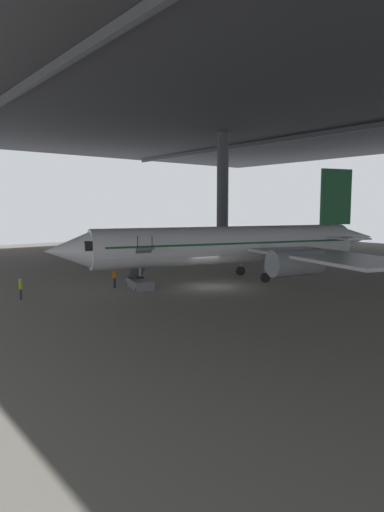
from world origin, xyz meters
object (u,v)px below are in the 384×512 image
Objects in this scene: airplane_main at (235,245)px; boarding_stairs at (140,279)px; crew_worker_near_nose at (20,288)px; crew_worker_by_stairs at (114,277)px.

airplane_main is 7.29× the size of boarding_stairs.
crew_worker_near_nose is 7.71m from crew_worker_by_stairs.
airplane_main reaches higher than boarding_stairs.
airplane_main is 11.44m from crew_worker_by_stairs.
crew_worker_by_stairs is (0.03, 7.71, 0.05)m from crew_worker_near_nose.
airplane_main is 9.60m from boarding_stairs.
crew_worker_near_nose is 0.96× the size of crew_worker_by_stairs.
boarding_stairs is 2.72× the size of crew_worker_by_stairs.
crew_worker_by_stairs reaches higher than crew_worker_near_nose.
airplane_main is 19.81× the size of crew_worker_by_stairs.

